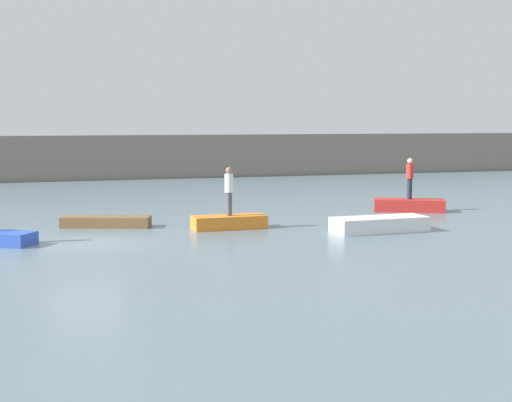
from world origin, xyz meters
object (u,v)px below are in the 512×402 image
(rowboat_red, at_px, (409,205))
(person_white_shirt, at_px, (229,188))
(rowboat_white, at_px, (380,224))
(rowboat_orange, at_px, (229,222))
(person_red_shirt, at_px, (410,176))
(rowboat_brown, at_px, (106,222))

(rowboat_red, bearing_deg, person_white_shirt, -137.72)
(rowboat_white, height_order, rowboat_red, rowboat_white)
(rowboat_white, height_order, person_white_shirt, person_white_shirt)
(rowboat_white, distance_m, person_white_shirt, 5.70)
(rowboat_white, bearing_deg, rowboat_orange, 151.86)
(rowboat_orange, distance_m, rowboat_white, 5.56)
(rowboat_red, distance_m, person_white_shirt, 9.53)
(person_white_shirt, bearing_deg, person_red_shirt, 16.39)
(rowboat_orange, distance_m, person_red_shirt, 9.54)
(rowboat_white, relative_size, person_red_shirt, 1.91)
(rowboat_brown, bearing_deg, rowboat_orange, -3.85)
(rowboat_brown, relative_size, rowboat_orange, 1.21)
(rowboat_white, bearing_deg, person_white_shirt, 151.86)
(rowboat_orange, distance_m, person_white_shirt, 1.27)
(rowboat_orange, xyz_separation_m, rowboat_white, (5.00, -2.44, 0.03))
(rowboat_red, bearing_deg, person_red_shirt, 25.89)
(rowboat_brown, bearing_deg, person_white_shirt, -3.85)
(rowboat_red, height_order, person_white_shirt, person_white_shirt)
(person_white_shirt, bearing_deg, rowboat_white, -26.07)
(rowboat_red, xyz_separation_m, person_red_shirt, (0.00, 0.00, 1.30))
(rowboat_orange, relative_size, rowboat_red, 0.90)
(rowboat_orange, bearing_deg, person_red_shirt, 15.68)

